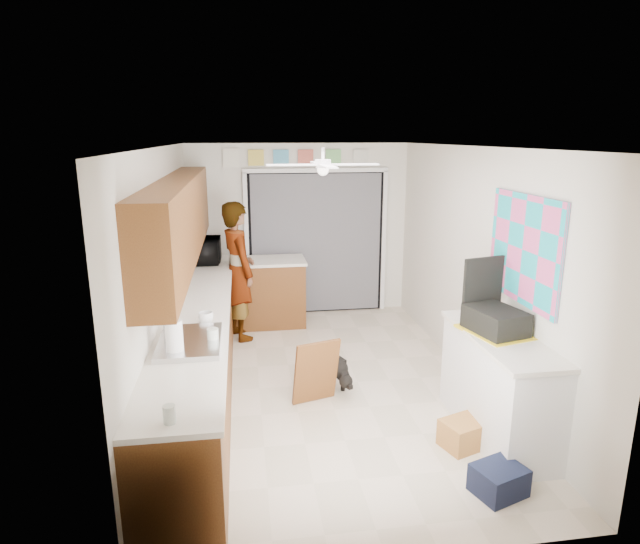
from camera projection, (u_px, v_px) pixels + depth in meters
name	position (u px, v px, depth m)	size (l,w,h in m)	color
floor	(325.00, 384.00, 5.77)	(5.00, 5.00, 0.00)	beige
ceiling	(326.00, 147.00, 5.15)	(5.00, 5.00, 0.00)	white
wall_back	(299.00, 230.00, 7.85)	(3.20, 3.20, 0.00)	silver
wall_front	(394.00, 380.00, 3.06)	(3.20, 3.20, 0.00)	silver
wall_left	(165.00, 278.00, 5.23)	(5.00, 5.00, 0.00)	silver
wall_right	(474.00, 267.00, 5.69)	(5.00, 5.00, 0.00)	silver
left_base_cabinets	(200.00, 352.00, 5.47)	(0.60, 4.80, 0.90)	brown
left_countertop	(199.00, 309.00, 5.36)	(0.62, 4.80, 0.04)	white
upper_cabinets	(180.00, 219.00, 5.31)	(0.32, 4.00, 0.80)	brown
sink_basin	(190.00, 343.00, 4.39)	(0.50, 0.76, 0.06)	silver
faucet	(165.00, 333.00, 4.34)	(0.03, 0.03, 0.22)	silver
peninsula_base	(268.00, 293.00, 7.50)	(1.00, 0.60, 0.90)	brown
peninsula_top	(267.00, 261.00, 7.39)	(1.04, 0.64, 0.04)	white
back_opening_recess	(316.00, 244.00, 7.91)	(2.00, 0.06, 2.10)	black
curtain_panel	(317.00, 244.00, 7.87)	(1.90, 0.03, 2.05)	slate
door_trim_left	(247.00, 246.00, 7.74)	(0.06, 0.04, 2.10)	white
door_trim_right	(384.00, 242.00, 8.03)	(0.06, 0.04, 2.10)	white
door_trim_head	(316.00, 170.00, 7.62)	(2.10, 0.04, 0.06)	white
header_frame_0	(256.00, 158.00, 7.48)	(0.22, 0.02, 0.22)	gold
header_frame_1	(281.00, 158.00, 7.53)	(0.22, 0.02, 0.22)	#4CA0CB
header_frame_2	(306.00, 157.00, 7.58)	(0.22, 0.02, 0.22)	#C6594A
header_frame_3	(333.00, 157.00, 7.64)	(0.22, 0.02, 0.22)	#73C470
header_frame_4	(361.00, 157.00, 7.69)	(0.22, 0.02, 0.22)	beige
route66_sign	(231.00, 158.00, 7.43)	(0.22, 0.02, 0.26)	silver
right_counter_base	(498.00, 388.00, 4.70)	(0.50, 1.40, 0.90)	white
right_counter_top	(502.00, 338.00, 4.58)	(0.54, 1.44, 0.04)	white
abstract_painting	(524.00, 249.00, 4.63)	(0.03, 1.15, 0.95)	#E35395
ceiling_fan	(323.00, 165.00, 5.38)	(1.14, 1.14, 0.24)	white
microwave	(206.00, 250.00, 7.20)	(0.58, 0.39, 0.32)	black
cup	(206.00, 318.00, 4.87)	(0.14, 0.14, 0.11)	white
jar_a	(213.00, 336.00, 4.39)	(0.09, 0.09, 0.13)	silver
jar_b	(169.00, 414.00, 3.18)	(0.08, 0.08, 0.11)	silver
paper_towel_roll	(174.00, 338.00, 4.14)	(0.13, 0.13, 0.29)	white
suitcase	(495.00, 321.00, 4.64)	(0.37, 0.49, 0.21)	black
suitcase_rim	(494.00, 333.00, 4.67)	(0.44, 0.58, 0.02)	yellow
suitcase_lid	(483.00, 284.00, 4.86)	(0.42, 0.03, 0.50)	black
cardboard_box	(464.00, 433.00, 4.60)	(0.38, 0.29, 0.24)	#A06C32
navy_crate	(499.00, 480.00, 3.99)	(0.36, 0.30, 0.22)	black
cabinet_door_panel	(316.00, 372.00, 5.27)	(0.46, 0.03, 0.68)	brown
man	(238.00, 271.00, 6.90)	(0.66, 0.43, 1.81)	white
dog	(331.00, 369.00, 5.66)	(0.22, 0.52, 0.41)	black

